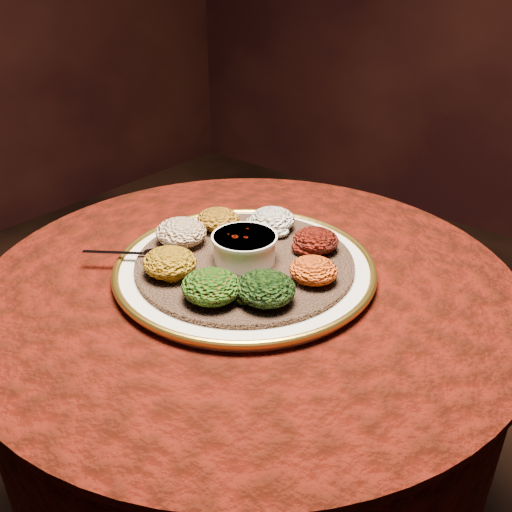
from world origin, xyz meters
The scene contains 13 objects.
table centered at (0.00, 0.00, 0.55)m, with size 0.96×0.96×0.73m.
platter centered at (-0.02, 0.01, 0.75)m, with size 0.47×0.47×0.02m.
injera centered at (-0.02, 0.01, 0.76)m, with size 0.39×0.39×0.01m, color brown.
stew_bowl centered at (-0.02, 0.01, 0.79)m, with size 0.12×0.12×0.05m.
spoon centered at (-0.16, -0.09, 0.77)m, with size 0.13×0.10×0.01m.
portion_ayib centered at (-0.05, 0.14, 0.78)m, with size 0.09×0.08×0.04m, color white.
portion_kitfo centered at (0.06, 0.12, 0.78)m, with size 0.08×0.08×0.04m, color black.
portion_tikil centered at (0.12, 0.03, 0.78)m, with size 0.08×0.08×0.04m, color #A6640D.
portion_gomen centered at (0.09, -0.07, 0.79)m, with size 0.10×0.09×0.05m, color black.
portion_mixveg centered at (0.03, -0.12, 0.79)m, with size 0.10×0.09×0.05m, color maroon.
portion_kik centered at (-0.08, -0.11, 0.78)m, with size 0.09×0.09×0.05m, color #98680D.
portion_timatim centered at (-0.15, -0.02, 0.79)m, with size 0.10×0.09×0.05m, color maroon.
portion_shiro centered at (-0.14, 0.07, 0.78)m, with size 0.09×0.08×0.04m, color #9F5D13.
Camera 1 is at (0.56, -0.66, 1.27)m, focal length 40.00 mm.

